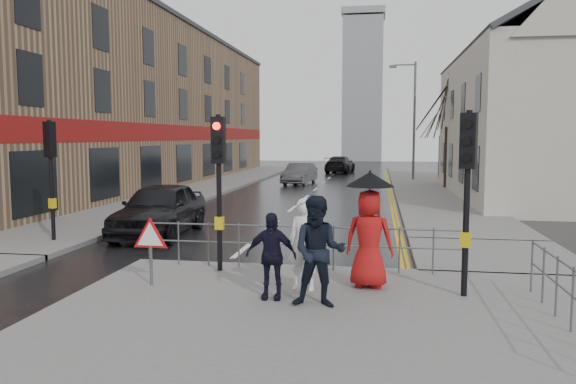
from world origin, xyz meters
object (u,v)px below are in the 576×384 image
(pedestrian_a, at_px, (304,244))
(pedestrian_b, at_px, (319,252))
(pedestrian_with_umbrella, at_px, (369,227))
(pedestrian_d, at_px, (271,256))
(car_mid, at_px, (300,173))
(car_parked, at_px, (160,209))

(pedestrian_a, bearing_deg, pedestrian_b, -60.64)
(pedestrian_with_umbrella, xyz_separation_m, pedestrian_d, (-1.73, -1.06, -0.39))
(pedestrian_a, bearing_deg, pedestrian_d, -117.26)
(pedestrian_d, bearing_deg, car_mid, 96.91)
(pedestrian_b, relative_size, pedestrian_with_umbrella, 0.85)
(pedestrian_d, relative_size, car_mid, 0.38)
(pedestrian_b, xyz_separation_m, pedestrian_d, (-0.90, 0.35, -0.17))
(pedestrian_with_umbrella, distance_m, car_mid, 25.73)
(pedestrian_b, relative_size, car_mid, 0.46)
(pedestrian_a, height_order, car_parked, pedestrian_a)
(pedestrian_d, height_order, car_parked, pedestrian_d)
(pedestrian_b, bearing_deg, pedestrian_with_umbrella, 59.45)
(pedestrian_a, distance_m, pedestrian_d, 0.87)
(pedestrian_a, height_order, pedestrian_b, pedestrian_b)
(pedestrian_with_umbrella, relative_size, car_mid, 0.54)
(pedestrian_a, height_order, pedestrian_d, pedestrian_a)
(pedestrian_d, bearing_deg, pedestrian_b, -21.20)
(pedestrian_a, bearing_deg, car_mid, 107.22)
(car_parked, relative_size, car_mid, 1.16)
(pedestrian_d, height_order, car_mid, pedestrian_d)
(pedestrian_a, xyz_separation_m, pedestrian_d, (-0.51, -0.70, -0.09))
(car_mid, bearing_deg, pedestrian_with_umbrella, -72.18)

